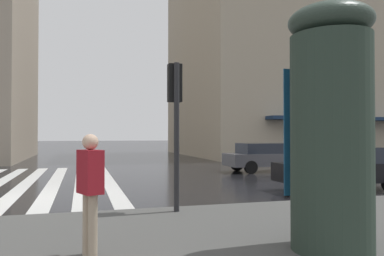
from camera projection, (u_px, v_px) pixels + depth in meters
name	position (u px, v px, depth m)	size (l,w,h in m)	color
ground_plane	(29.00, 199.00, 10.82)	(220.00, 220.00, 0.00)	black
zebra_crossing	(41.00, 182.00, 14.65)	(13.00, 5.50, 0.01)	silver
haussmann_block_corner	(299.00, 41.00, 36.77)	(17.44, 22.06, 22.12)	tan
billboard_column	(331.00, 124.00, 5.58)	(1.22, 1.22, 3.58)	#28382D
traffic_signal_post	(175.00, 104.00, 8.52)	(0.44, 0.30, 3.25)	#232326
car_dark_grey	(266.00, 156.00, 18.95)	(1.85, 4.10, 1.41)	#4C4C51
car_black	(341.00, 167.00, 12.53)	(1.85, 4.10, 1.41)	black
pedestrian_by_billboard	(90.00, 184.00, 5.28)	(0.46, 0.37, 1.68)	maroon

